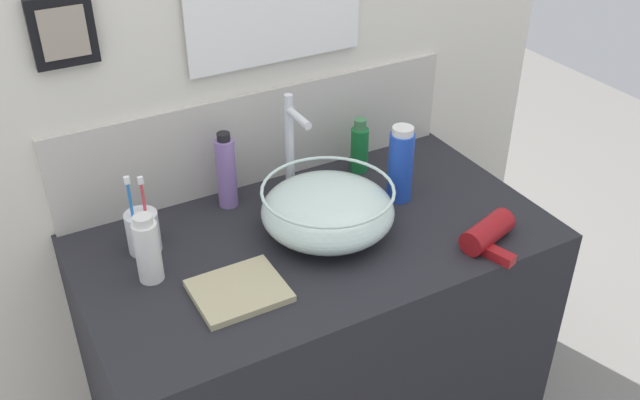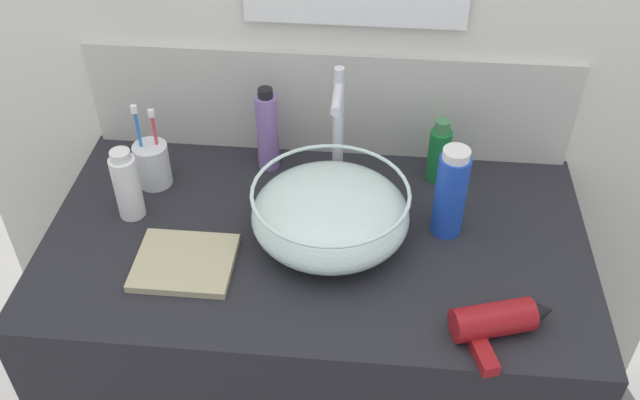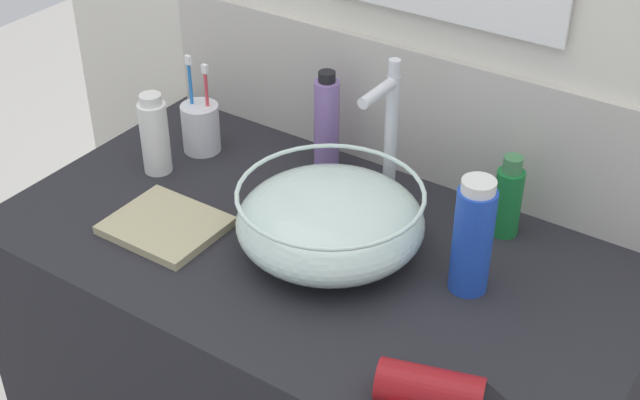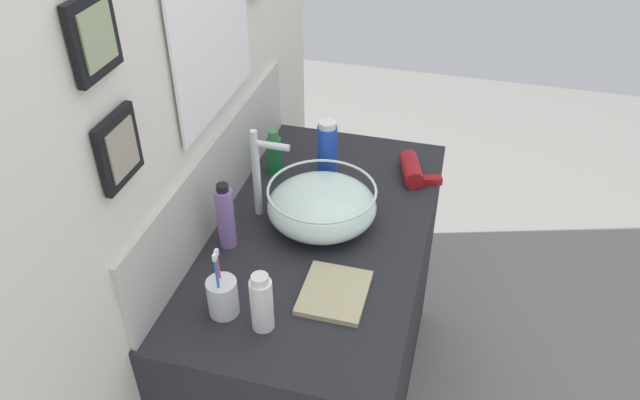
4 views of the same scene
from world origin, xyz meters
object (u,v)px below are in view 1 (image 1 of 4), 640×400
at_px(spray_bottle, 401,165).
at_px(lotion_bottle, 148,250).
at_px(faucet, 291,142).
at_px(hand_towel, 239,291).
at_px(hair_drier, 492,231).
at_px(toothbrush_cup, 143,231).
at_px(soap_dispenser, 226,172).
at_px(glass_bowl_sink, 327,210).
at_px(shampoo_bottle, 359,147).

distance_m(spray_bottle, lotion_bottle, 0.67).
bearing_deg(faucet, spray_bottle, -30.44).
xyz_separation_m(faucet, hand_towel, (-0.28, -0.30, -0.16)).
bearing_deg(hair_drier, toothbrush_cup, 153.52).
xyz_separation_m(faucet, soap_dispenser, (-0.16, 0.05, -0.07)).
relative_size(faucet, spray_bottle, 1.39).
distance_m(faucet, spray_bottle, 0.28).
distance_m(faucet, hand_towel, 0.44).
height_order(toothbrush_cup, hand_towel, toothbrush_cup).
bearing_deg(hand_towel, spray_bottle, 16.56).
bearing_deg(toothbrush_cup, glass_bowl_sink, -19.32).
height_order(hair_drier, soap_dispenser, soap_dispenser).
bearing_deg(hand_towel, soap_dispenser, 70.78).
bearing_deg(toothbrush_cup, spray_bottle, -8.63).
height_order(glass_bowl_sink, faucet, faucet).
height_order(hair_drier, spray_bottle, spray_bottle).
height_order(spray_bottle, soap_dispenser, same).
bearing_deg(hand_towel, shampoo_bottle, 33.11).
bearing_deg(toothbrush_cup, soap_dispenser, 19.55).
bearing_deg(spray_bottle, glass_bowl_sink, -169.31).
relative_size(toothbrush_cup, spray_bottle, 0.99).
height_order(toothbrush_cup, spray_bottle, spray_bottle).
height_order(hair_drier, shampoo_bottle, shampoo_bottle).
relative_size(glass_bowl_sink, hand_towel, 1.65).
bearing_deg(hair_drier, glass_bowl_sink, 145.58).
xyz_separation_m(glass_bowl_sink, soap_dispenser, (-0.16, 0.23, 0.03)).
xyz_separation_m(toothbrush_cup, hand_towel, (0.13, -0.25, -0.04)).
xyz_separation_m(soap_dispenser, hand_towel, (-0.12, -0.34, -0.09)).
distance_m(spray_bottle, shampoo_bottle, 0.18).
relative_size(faucet, shampoo_bottle, 1.83).
relative_size(lotion_bottle, hand_towel, 0.85).
height_order(faucet, soap_dispenser, faucet).
xyz_separation_m(glass_bowl_sink, hand_towel, (-0.28, -0.11, -0.06)).
relative_size(hair_drier, toothbrush_cup, 0.97).
height_order(glass_bowl_sink, shampoo_bottle, shampoo_bottle).
bearing_deg(shampoo_bottle, glass_bowl_sink, -135.59).
height_order(hair_drier, lotion_bottle, lotion_bottle).
bearing_deg(spray_bottle, soap_dispenser, 155.08).
relative_size(spray_bottle, soap_dispenser, 1.00).
bearing_deg(lotion_bottle, soap_dispenser, 36.57).
relative_size(faucet, hair_drier, 1.44).
bearing_deg(lotion_bottle, shampoo_bottle, 15.97).
distance_m(lotion_bottle, soap_dispenser, 0.33).
relative_size(faucet, toothbrush_cup, 1.39).
relative_size(hair_drier, spray_bottle, 0.96).
relative_size(shampoo_bottle, lotion_bottle, 0.94).
distance_m(hair_drier, soap_dispenser, 0.67).
distance_m(faucet, toothbrush_cup, 0.43).
xyz_separation_m(spray_bottle, hand_towel, (-0.52, -0.15, -0.09)).
xyz_separation_m(hair_drier, lotion_bottle, (-0.75, 0.26, 0.05)).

